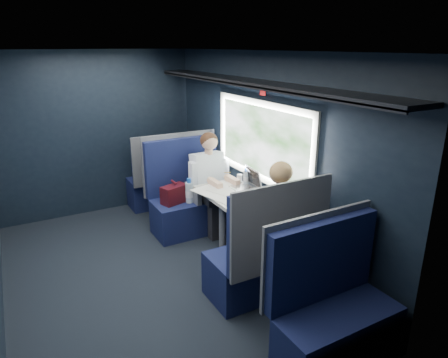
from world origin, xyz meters
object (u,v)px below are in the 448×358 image
table (234,201)px  laptop (249,184)px  seat_bay_far (264,258)px  man (211,178)px  seat_row_back (332,312)px  cup (240,178)px  bottle_small (246,177)px  woman (276,217)px  seat_row_front (163,180)px  seat_bay_near (188,199)px

table → laptop: laptop is taller
seat_bay_far → table: bearing=78.2°
man → laptop: size_ratio=3.69×
seat_row_back → cup: bearing=77.5°
table → bottle_small: (0.30, 0.23, 0.17)m
woman → laptop: (0.17, 0.78, 0.08)m
seat_row_front → bottle_small: 1.69m
seat_row_back → laptop: (0.42, 1.87, 0.40)m
seat_bay_near → seat_bay_far: bearing=-89.7°
woman → man: bearing=90.0°
seat_bay_near → cup: size_ratio=14.49×
seat_row_back → man: (0.25, 2.50, 0.31)m
seat_bay_far → seat_row_back: (0.00, -0.92, -0.00)m
table → woman: 0.71m
table → cup: (0.30, 0.37, 0.12)m
woman → bottle_small: woman is taller
bottle_small → woman: bearing=-103.8°
seat_row_back → cup: (0.48, 2.17, 0.37)m
seat_bay_near → cup: bearing=-45.4°
seat_row_front → bottle_small: size_ratio=5.55×
seat_bay_near → seat_row_back: bearing=-89.8°
seat_bay_far → laptop: seat_bay_far is taller
seat_bay_far → man: man is taller
laptop → bottle_small: size_ratio=1.71×
seat_row_front → man: size_ratio=0.88×
seat_row_back → seat_bay_far: bearing=90.0°
table → laptop: 0.29m
cup → laptop: bearing=-100.8°
seat_bay_far → laptop: bearing=66.0°
seat_bay_near → laptop: bearing=-61.6°
seat_bay_near → woman: (0.26, -1.58, 0.31)m
laptop → bottle_small: laptop is taller
seat_row_back → man: size_ratio=0.88×
seat_row_front → laptop: bearing=-76.2°
seat_row_front → laptop: (0.42, -1.72, 0.40)m
bottle_small → cup: bottle_small is taller
seat_bay_near → seat_row_front: seat_bay_near is taller
seat_bay_far → bottle_small: bearing=66.5°
woman → bottle_small: (0.23, 0.94, 0.10)m
table → woman: woman is taller
seat_bay_near → man: bearing=-33.4°
seat_bay_near → table: bearing=-77.6°
seat_row_front → man: bearing=-77.2°
seat_row_front → woman: 2.54m
table → cup: size_ratio=11.50×
laptop → bottle_small: 0.17m
seat_bay_far → seat_bay_near: bearing=90.3°
seat_row_front → woman: size_ratio=0.88×
seat_bay_far → seat_row_front: 2.67m
bottle_small → man: bearing=116.1°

